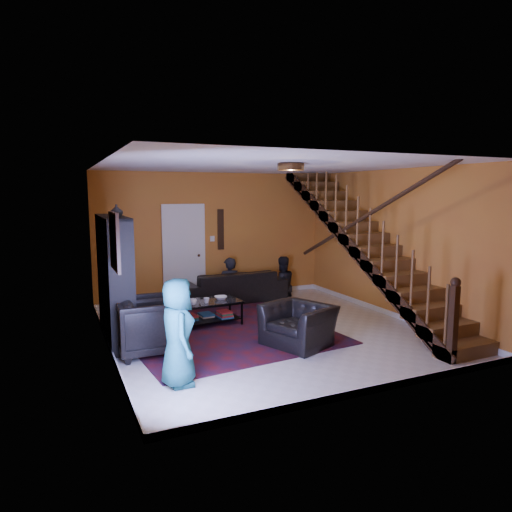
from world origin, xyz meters
The scene contains 21 objects.
floor centered at (0.00, 0.00, 0.00)m, with size 5.50×5.50×0.00m, color beige.
room centered at (-1.33, 1.33, 0.05)m, with size 5.50×5.50×5.50m.
staircase centered at (2.12, 0.00, 1.40)m, with size 0.95×5.02×3.18m.
bookshelf centered at (-2.40, 0.60, 0.96)m, with size 0.35×1.80×2.00m.
door centered at (-0.70, 2.73, 1.02)m, with size 0.82×0.05×2.05m, color silver.
framed_picture centered at (-2.57, -0.90, 1.75)m, with size 0.04×0.74×0.74m, color maroon.
wall_hanging centered at (0.15, 2.73, 1.55)m, with size 0.14×0.03×0.90m, color black.
ceiling_fixture centered at (0.00, -0.80, 2.74)m, with size 0.40×0.40×0.10m, color #3F2814.
rug centered at (-0.70, 0.47, 0.01)m, with size 3.25×3.72×0.02m, color #400B0F.
sofa centered at (0.26, 2.30, 0.33)m, with size 2.29×0.90×0.67m, color black.
armchair_left centered at (-2.05, -0.27, 0.42)m, with size 0.90×0.93×0.84m, color black.
armchair_right centered at (0.13, -0.85, 0.32)m, with size 0.98×0.86×0.64m, color black.
person_adult_a centered at (0.20, 2.35, 0.26)m, with size 0.52×0.34×1.41m, color black.
person_adult_b centered at (1.50, 2.35, 0.23)m, with size 0.66×0.52×1.36m, color black.
person_child centered at (-1.95, -1.55, 0.67)m, with size 0.66×0.43×1.34m, color #185D5D.
coffee_table centered at (-0.81, 0.79, 0.25)m, with size 1.19×0.76×0.44m.
cup_a centered at (-1.13, 0.63, 0.49)m, with size 0.13×0.13×0.11m, color #999999.
cup_b centered at (-0.87, 0.65, 0.48)m, with size 0.10×0.10×0.09m, color #999999.
bowl centered at (-0.55, 0.82, 0.46)m, with size 0.23×0.23×0.06m, color #999999.
vase centered at (-2.41, 0.10, 2.10)m, with size 0.18×0.18×0.19m, color #999999.
popcorn_bucket centered at (-1.89, -0.81, 0.10)m, with size 0.13×0.13×0.15m, color red.
Camera 1 is at (-3.27, -6.85, 2.36)m, focal length 32.00 mm.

